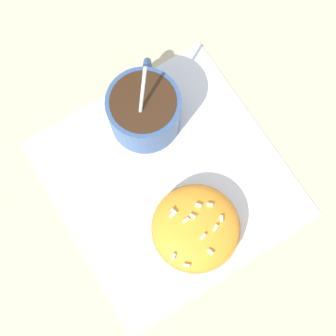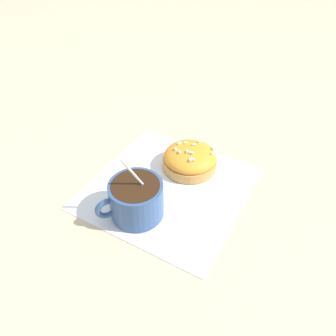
% 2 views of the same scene
% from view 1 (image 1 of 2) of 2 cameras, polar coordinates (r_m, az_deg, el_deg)
% --- Properties ---
extents(ground_plane, '(3.00, 3.00, 0.00)m').
position_cam_1_polar(ground_plane, '(0.56, 0.05, -1.26)').
color(ground_plane, '#C6B793').
extents(paper_napkin, '(0.29, 0.28, 0.00)m').
position_cam_1_polar(paper_napkin, '(0.56, 0.05, -1.22)').
color(paper_napkin, white).
rests_on(paper_napkin, ground_plane).
extents(coffee_cup, '(0.10, 0.09, 0.12)m').
position_cam_1_polar(coffee_cup, '(0.55, -2.91, 7.11)').
color(coffee_cup, '#335184').
rests_on(coffee_cup, paper_napkin).
extents(frosted_pastry, '(0.10, 0.10, 0.04)m').
position_cam_1_polar(frosted_pastry, '(0.53, 2.97, -7.51)').
color(frosted_pastry, '#D19347').
rests_on(frosted_pastry, paper_napkin).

